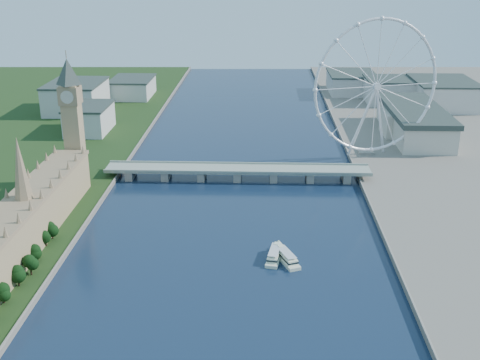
{
  "coord_description": "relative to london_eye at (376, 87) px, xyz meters",
  "views": [
    {
      "loc": [
        19.71,
        -172.12,
        174.26
      ],
      "look_at": [
        5.38,
        210.0,
        32.4
      ],
      "focal_mm": 45.0,
      "sensor_mm": 36.0,
      "label": 1
    }
  ],
  "objects": [
    {
      "name": "parliament_range",
      "position": [
        -247.98,
        -185.08,
        -49.04
      ],
      "size": [
        24.0,
        200.0,
        70.0
      ],
      "color": "tan",
      "rests_on": "ground"
    },
    {
      "name": "big_ben",
      "position": [
        -247.98,
        -77.08,
        -0.95
      ],
      "size": [
        20.02,
        20.02,
        110.0
      ],
      "color": "tan",
      "rests_on": "ground"
    },
    {
      "name": "london_eye",
      "position": [
        0.0,
        0.0,
        0.0
      ],
      "size": [
        113.6,
        39.12,
        124.3
      ],
      "color": "silver",
      "rests_on": "ground"
    },
    {
      "name": "tour_boat_far",
      "position": [
        -91.42,
        -196.31,
        -67.52
      ],
      "size": [
        12.81,
        31.14,
        6.69
      ],
      "primitive_type": null,
      "rotation": [
        0.0,
        0.0,
        -0.17
      ],
      "color": "silver",
      "rests_on": "ground"
    },
    {
      "name": "westminster_bridge",
      "position": [
        -119.98,
        -55.08,
        -60.89
      ],
      "size": [
        220.0,
        22.0,
        9.5
      ],
      "color": "gray",
      "rests_on": "ground"
    },
    {
      "name": "tour_boat_near",
      "position": [
        -84.37,
        -199.25,
        -67.52
      ],
      "size": [
        18.82,
        31.0,
        6.71
      ],
      "primitive_type": null,
      "rotation": [
        0.0,
        0.0,
        0.39
      ],
      "color": "silver",
      "rests_on": "ground"
    },
    {
      "name": "county_hall",
      "position": [
        55.02,
        74.92,
        -67.52
      ],
      "size": [
        54.0,
        144.0,
        35.0
      ],
      "primitive_type": null,
      "color": "beige",
      "rests_on": "ground"
    },
    {
      "name": "city_skyline",
      "position": [
        -80.75,
        205.0,
        -50.56
      ],
      "size": [
        505.0,
        280.0,
        32.0
      ],
      "color": "beige",
      "rests_on": "ground"
    }
  ]
}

